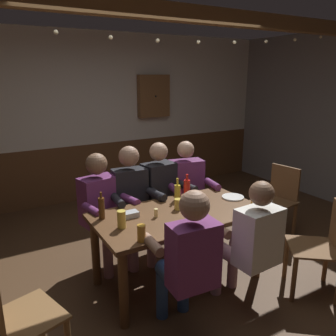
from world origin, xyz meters
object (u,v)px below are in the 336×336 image
at_px(person_1, 133,199).
at_px(chair_empty_far_end, 12,321).
at_px(person_2, 162,192).
at_px(condiment_caddy, 131,214).
at_px(chair_empty_near_right, 278,199).
at_px(pint_glass_0, 122,219).
at_px(bottle_2, 187,188).
at_px(table_candle, 156,213).
at_px(wall_dart_cabinet, 154,96).
at_px(dining_table, 178,223).
at_px(person_0, 102,205).
at_px(person_5, 250,239).
at_px(person_3, 187,188).
at_px(chair_empty_near_left, 323,246).
at_px(person_4, 188,256).
at_px(pint_glass_2, 196,205).
at_px(pint_glass_4, 178,204).
at_px(pint_glass_3, 141,233).
at_px(pint_glass_1, 254,201).
at_px(plate_0, 233,197).
at_px(bottle_0, 102,208).
at_px(bottle_1, 177,192).

xyz_separation_m(person_1, chair_empty_far_end, (-1.35, -1.12, -0.21)).
height_order(person_2, condiment_caddy, person_2).
xyz_separation_m(person_2, chair_empty_near_right, (1.44, -0.41, -0.22)).
bearing_deg(chair_empty_near_right, pint_glass_0, 88.90).
height_order(chair_empty_near_right, bottle_2, bottle_2).
height_order(table_candle, wall_dart_cabinet, wall_dart_cabinet).
distance_m(dining_table, person_0, 0.85).
relative_size(pint_glass_0, wall_dart_cabinet, 0.22).
bearing_deg(dining_table, person_5, -63.88).
xyz_separation_m(dining_table, bottle_2, (0.29, 0.30, 0.21)).
xyz_separation_m(dining_table, person_3, (0.53, 0.66, 0.06)).
bearing_deg(chair_empty_near_left, person_4, 121.02).
height_order(person_4, chair_empty_near_left, person_4).
bearing_deg(pint_glass_2, person_5, -77.04).
bearing_deg(dining_table, person_2, 74.01).
xyz_separation_m(pint_glass_4, wall_dart_cabinet, (1.10, 2.59, 0.85)).
height_order(table_candle, pint_glass_2, pint_glass_2).
bearing_deg(person_0, pint_glass_3, 77.10).
distance_m(chair_empty_near_right, pint_glass_0, 2.27).
relative_size(person_0, person_5, 1.03).
relative_size(pint_glass_0, pint_glass_1, 1.20).
bearing_deg(chair_empty_near_left, plate_0, 59.73).
relative_size(plate_0, pint_glass_0, 1.50).
distance_m(chair_empty_far_end, pint_glass_4, 1.69).
height_order(chair_empty_near_right, bottle_0, bottle_0).
bearing_deg(bottle_1, pint_glass_2, -87.33).
relative_size(chair_empty_far_end, pint_glass_2, 8.07).
distance_m(chair_empty_near_left, table_candle, 1.56).
height_order(bottle_2, pint_glass_1, bottle_2).
relative_size(table_candle, condiment_caddy, 0.57).
xyz_separation_m(chair_empty_far_end, pint_glass_1, (2.25, 0.21, 0.32)).
height_order(chair_empty_far_end, plate_0, chair_empty_far_end).
relative_size(person_2, pint_glass_2, 11.54).
distance_m(bottle_0, pint_glass_3, 0.59).
relative_size(chair_empty_near_right, bottle_0, 3.47).
bearing_deg(chair_empty_far_end, person_1, 112.52).
distance_m(person_4, bottle_1, 1.06).
height_order(person_1, pint_glass_2, person_1).
relative_size(chair_empty_near_left, pint_glass_3, 6.42).
distance_m(dining_table, pint_glass_4, 0.18).
relative_size(person_5, pint_glass_1, 9.15).
relative_size(pint_glass_2, pint_glass_4, 1.03).
xyz_separation_m(plate_0, pint_glass_1, (0.01, -0.31, 0.06)).
bearing_deg(person_3, pint_glass_3, 52.89).
bearing_deg(plate_0, pint_glass_3, -162.51).
relative_size(plate_0, wall_dart_cabinet, 0.33).
height_order(person_0, pint_glass_3, person_0).
relative_size(person_0, table_candle, 15.23).
bearing_deg(pint_glass_2, bottle_1, 92.67).
relative_size(person_4, pint_glass_3, 8.87).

